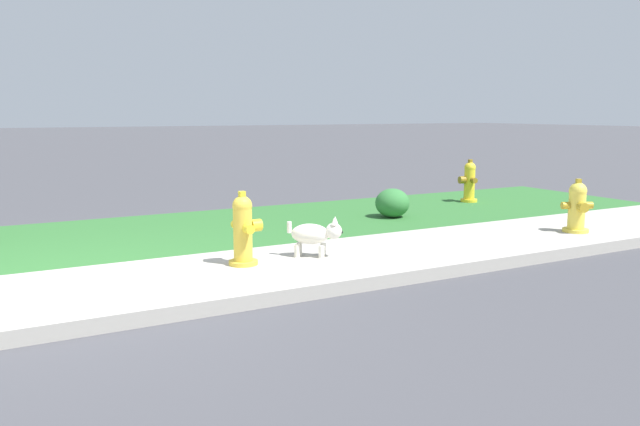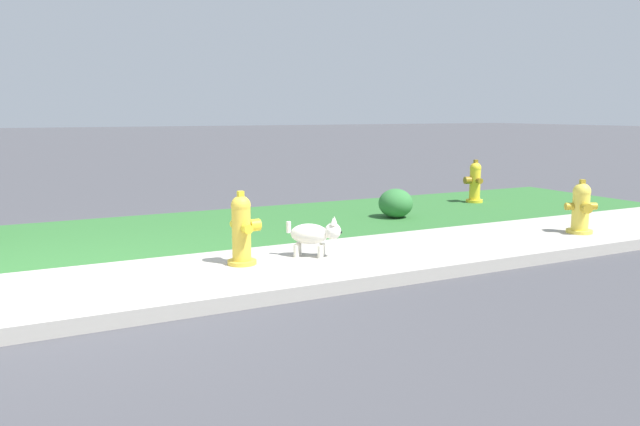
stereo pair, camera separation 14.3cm
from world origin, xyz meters
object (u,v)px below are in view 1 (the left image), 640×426
shrub_bush_far_verge (392,203)px  fire_hydrant_near_corner (577,207)px  fire_hydrant_far_end (243,230)px  small_white_dog (315,234)px  fire_hydrant_across_street (469,182)px

shrub_bush_far_verge → fire_hydrant_near_corner: bearing=-56.2°
fire_hydrant_far_end → small_white_dog: 0.78m
fire_hydrant_near_corner → small_white_dog: bearing=19.3°
small_white_dog → shrub_bush_far_verge: size_ratio=1.03×
shrub_bush_far_verge → fire_hydrant_across_street: bearing=18.3°
fire_hydrant_across_street → shrub_bush_far_verge: size_ratio=1.46×
fire_hydrant_across_street → small_white_dog: 4.72m
fire_hydrant_near_corner → fire_hydrant_far_end: size_ratio=0.92×
fire_hydrant_far_end → shrub_bush_far_verge: 3.31m
fire_hydrant_far_end → small_white_dog: bearing=84.0°
fire_hydrant_near_corner → small_white_dog: (-3.46, 0.36, -0.08)m
fire_hydrant_near_corner → fire_hydrant_far_end: 4.25m
fire_hydrant_across_street → fire_hydrant_far_end: bearing=125.7°
fire_hydrant_far_end → small_white_dog: size_ratio=1.47×
fire_hydrant_across_street → shrub_bush_far_verge: (-2.00, -0.66, -0.13)m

